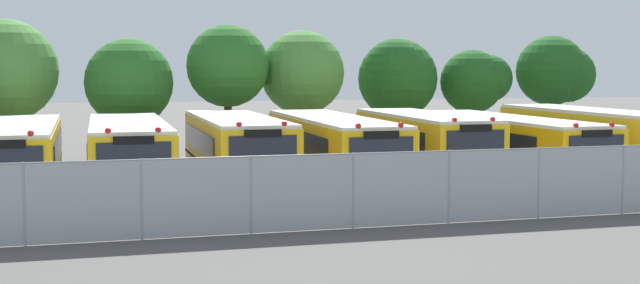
{
  "coord_description": "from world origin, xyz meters",
  "views": [
    {
      "loc": [
        -8.87,
        -29.44,
        4.25
      ],
      "look_at": [
        -0.49,
        0.0,
        1.6
      ],
      "focal_mm": 48.0,
      "sensor_mm": 36.0,
      "label": 1
    }
  ],
  "objects": [
    {
      "name": "ground_plane",
      "position": [
        0.0,
        0.0,
        0.0
      ],
      "size": [
        160.0,
        160.0,
        0.0
      ],
      "primitive_type": "plane",
      "color": "#514F4C"
    },
    {
      "name": "school_bus_0",
      "position": [
        -10.72,
        0.09,
        1.36
      ],
      "size": [
        2.49,
        11.05,
        2.58
      ],
      "rotation": [
        0.0,
        0.0,
        3.14
      ],
      "color": "yellow",
      "rests_on": "ground_plane"
    },
    {
      "name": "school_bus_1",
      "position": [
        -7.25,
        0.16,
        1.37
      ],
      "size": [
        2.82,
        10.83,
        2.59
      ],
      "rotation": [
        0.0,
        0.0,
        3.12
      ],
      "color": "yellow",
      "rests_on": "ground_plane"
    },
    {
      "name": "school_bus_2",
      "position": [
        -3.53,
        0.12,
        1.41
      ],
      "size": [
        2.7,
        10.13,
        2.68
      ],
      "rotation": [
        0.0,
        0.0,
        3.13
      ],
      "color": "yellow",
      "rests_on": "ground_plane"
    },
    {
      "name": "school_bus_3",
      "position": [
        -0.1,
        -0.16,
        1.39
      ],
      "size": [
        2.76,
        11.49,
        2.64
      ],
      "rotation": [
        0.0,
        0.0,
        3.12
      ],
      "color": "#EAA80C",
      "rests_on": "ground_plane"
    },
    {
      "name": "school_bus_4",
      "position": [
        3.54,
        0.07,
        1.41
      ],
      "size": [
        2.7,
        9.46,
        2.68
      ],
      "rotation": [
        0.0,
        0.0,
        3.12
      ],
      "color": "yellow",
      "rests_on": "ground_plane"
    },
    {
      "name": "school_bus_5",
      "position": [
        7.08,
        0.15,
        1.33
      ],
      "size": [
        2.68,
        11.73,
        2.51
      ],
      "rotation": [
        0.0,
        0.0,
        3.16
      ],
      "color": "#EAA80C",
      "rests_on": "ground_plane"
    },
    {
      "name": "school_bus_6",
      "position": [
        10.68,
        0.15,
        1.45
      ],
      "size": [
        2.57,
        10.71,
        2.76
      ],
      "rotation": [
        0.0,
        0.0,
        3.13
      ],
      "color": "yellow",
      "rests_on": "ground_plane"
    },
    {
      "name": "tree_1",
      "position": [
        -11.75,
        8.76,
        4.19
      ],
      "size": [
        4.32,
        4.32,
        6.32
      ],
      "color": "#4C3823",
      "rests_on": "ground_plane"
    },
    {
      "name": "tree_2",
      "position": [
        -6.62,
        8.32,
        3.65
      ],
      "size": [
        3.79,
        3.79,
        5.53
      ],
      "color": "#4C3823",
      "rests_on": "ground_plane"
    },
    {
      "name": "tree_3",
      "position": [
        -2.26,
        8.55,
        4.39
      ],
      "size": [
        3.69,
        3.69,
        6.19
      ],
      "color": "#4C3823",
      "rests_on": "ground_plane"
    },
    {
      "name": "tree_4",
      "position": [
        1.17,
        9.29,
        4.0
      ],
      "size": [
        3.92,
        3.92,
        6.01
      ],
      "color": "#4C3823",
      "rests_on": "ground_plane"
    },
    {
      "name": "tree_5",
      "position": [
        6.52,
        10.62,
        3.86
      ],
      "size": [
        3.98,
        3.98,
        5.72
      ],
      "color": "#4C3823",
      "rests_on": "ground_plane"
    },
    {
      "name": "tree_6",
      "position": [
        10.93,
        10.67,
        3.59
      ],
      "size": [
        3.65,
        3.28,
        5.2
      ],
      "color": "#4C3823",
      "rests_on": "ground_plane"
    },
    {
      "name": "tree_7",
      "position": [
        15.5,
        10.59,
        4.04
      ],
      "size": [
        4.06,
        3.69,
        5.97
      ],
      "color": "#4C3823",
      "rests_on": "ground_plane"
    },
    {
      "name": "chainlink_fence",
      "position": [
        0.86,
        -8.14,
        1.05
      ],
      "size": [
        27.57,
        0.07,
        2.03
      ],
      "color": "#9EA0A3",
      "rests_on": "ground_plane"
    },
    {
      "name": "traffic_cone",
      "position": [
        3.3,
        -6.63,
        0.24
      ],
      "size": [
        0.37,
        0.37,
        0.49
      ],
      "primitive_type": "cone",
      "color": "#EA5914",
      "rests_on": "ground_plane"
    }
  ]
}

